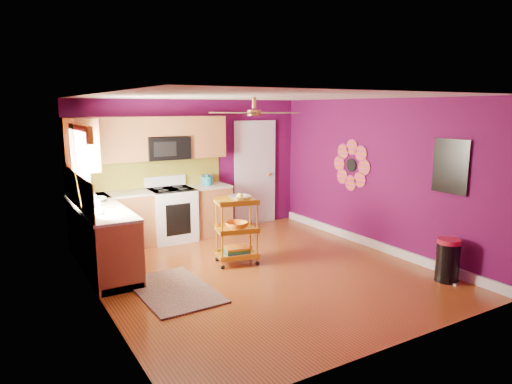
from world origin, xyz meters
TOP-DOWN VIEW (x-y plane):
  - ground at (0.00, 0.00)m, footprint 5.00×5.00m
  - room_envelope at (0.03, 0.00)m, footprint 4.54×5.04m
  - lower_cabinets at (-1.35, 1.82)m, footprint 2.81×2.31m
  - electric_range at (-0.55, 2.17)m, footprint 0.76×0.66m
  - upper_cabinetry at (-1.24, 2.17)m, footprint 2.80×2.30m
  - left_window at (-2.22, 1.05)m, footprint 0.08×1.35m
  - panel_door at (1.35, 2.47)m, footprint 0.95×0.11m
  - right_wall_art at (2.23, -0.34)m, footprint 0.04×2.74m
  - ceiling_fan at (0.00, 0.20)m, footprint 1.01×1.01m
  - shag_rug at (-1.36, -0.04)m, footprint 0.94×1.50m
  - rolling_cart at (-0.14, 0.47)m, footprint 0.69×0.57m
  - trash_can at (1.99, -1.64)m, footprint 0.34×0.36m
  - teal_kettle at (0.17, 2.19)m, footprint 0.18×0.18m
  - toaster at (0.19, 2.31)m, footprint 0.22×0.15m
  - soap_bottle_a at (-1.99, 1.28)m, footprint 0.08×0.08m
  - soap_bottle_b at (-1.97, 1.63)m, footprint 0.14×0.14m
  - counter_dish at (-1.92, 1.65)m, footprint 0.28×0.28m
  - counter_cup at (-2.06, 0.77)m, footprint 0.12×0.12m

SIDE VIEW (x-z plane):
  - ground at x=0.00m, z-range 0.00..0.00m
  - shag_rug at x=-1.36m, z-range 0.00..0.02m
  - trash_can at x=1.99m, z-range 0.00..0.60m
  - lower_cabinets at x=-1.35m, z-range -0.04..0.90m
  - electric_range at x=-0.55m, z-range -0.08..1.05m
  - rolling_cart at x=-0.14m, z-range 0.01..1.11m
  - counter_dish at x=-1.92m, z-range 0.94..1.01m
  - counter_cup at x=-2.06m, z-range 0.94..1.04m
  - teal_kettle at x=0.17m, z-range 0.92..1.13m
  - panel_door at x=1.35m, z-range -0.05..2.10m
  - soap_bottle_a at x=-1.99m, z-range 0.94..1.11m
  - toaster at x=0.19m, z-range 0.94..1.12m
  - soap_bottle_b at x=-1.97m, z-range 0.94..1.12m
  - right_wall_art at x=2.23m, z-range 0.92..1.96m
  - room_envelope at x=0.03m, z-range 0.37..2.89m
  - left_window at x=-2.22m, z-range 1.20..2.28m
  - upper_cabinetry at x=-1.24m, z-range 1.17..2.43m
  - ceiling_fan at x=0.00m, z-range 2.16..2.42m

